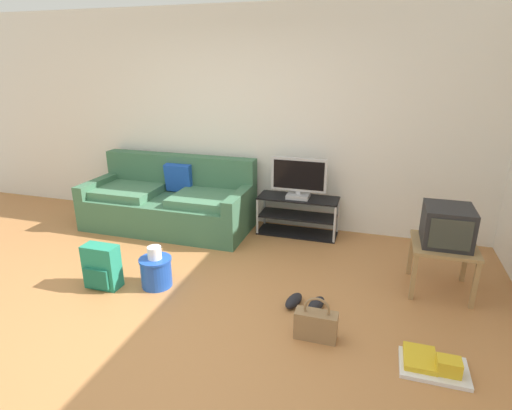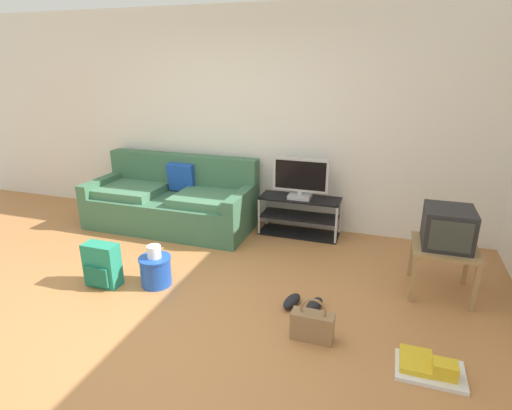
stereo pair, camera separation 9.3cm
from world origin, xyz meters
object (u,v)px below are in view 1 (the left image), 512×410
Objects in this scene: side_table at (443,251)px; cleaning_bucket at (156,270)px; floor_tray at (433,365)px; couch at (170,202)px; backpack at (102,267)px; crt_tv at (447,225)px; handbag at (316,324)px; flat_tv at (299,179)px; tv_stand at (298,216)px; sneakers_pair at (305,303)px.

side_table is 2.69m from cleaning_bucket.
cleaning_bucket reaches higher than floor_tray.
backpack is at bearing -85.45° from couch.
crt_tv is at bearing -12.36° from couch.
backpack is at bearing -163.67° from crt_tv.
handbag is (-0.99, -1.07, -0.52)m from crt_tv.
side_table is at bearing -30.58° from flat_tv.
side_table is 1.31× the size of backpack.
couch is at bearing 167.64° from crt_tv.
handbag is at bearing -74.47° from tv_stand.
cleaning_bucket is 1.11× the size of sneakers_pair.
flat_tv is 2.01m from cleaning_bucket.
side_table is 1.37m from sneakers_pair.
floor_tray is (1.00, -0.50, -0.00)m from sneakers_pair.
crt_tv reaches higher than sneakers_pair.
crt_tv is 0.98× the size of floor_tray.
flat_tv is 1.79m from crt_tv.
cleaning_bucket is at bearing -3.65° from backpack.
side_table reaches higher than sneakers_pair.
flat_tv is 1.49× the size of crt_tv.
sneakers_pair is (0.40, -1.57, -0.68)m from flat_tv.
backpack reaches higher than cleaning_bucket.
handbag is (0.55, -1.99, -0.11)m from tv_stand.
handbag is at bearing 172.73° from floor_tray.
crt_tv is at bearing 47.32° from handbag.
handbag is 0.88× the size of cleaning_bucket.
sneakers_pair is at bearing -75.85° from flat_tv.
cleaning_bucket is (-1.04, -1.63, -0.55)m from flat_tv.
sneakers_pair is (2.04, -1.38, -0.27)m from couch.
backpack is at bearing 174.39° from floor_tray.
flat_tv is at bearing 6.89° from couch.
flat_tv is 1.46× the size of floor_tray.
cleaning_bucket is (-2.58, -0.71, -0.23)m from side_table.
cleaning_bucket is at bearing 167.78° from handbag.
side_table is 1.23m from floor_tray.
sneakers_pair is (-0.16, 0.40, -0.08)m from handbag.
flat_tv is at bearing 105.70° from handbag.
side_table is 1.36× the size of cleaning_bucket.
tv_stand is at bearing 148.81° from side_table.
side_table is at bearing -31.19° from tv_stand.
side_table reaches higher than floor_tray.
handbag is at bearing -133.11° from side_table.
flat_tv is 1.86× the size of handbag.
backpack is 1.93m from sneakers_pair.
handbag is at bearing -68.41° from sneakers_pair.
flat_tv reaches higher than side_table.
sneakers_pair is at bearing -34.04° from couch.
couch is 5.88× the size of handbag.
sneakers_pair is at bearing -150.03° from side_table.
tv_stand is 1.81m from side_table.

